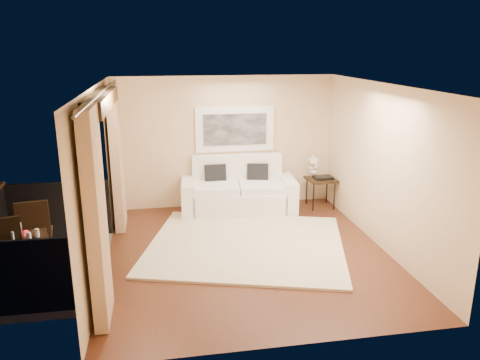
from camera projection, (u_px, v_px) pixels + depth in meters
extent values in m
plane|color=#542A18|center=(248.00, 253.00, 7.66)|extent=(5.00, 5.00, 0.00)
plane|color=white|center=(248.00, 86.00, 6.91)|extent=(5.00, 5.00, 0.00)
plane|color=beige|center=(225.00, 142.00, 9.65)|extent=(4.50, 0.00, 4.50)
plane|color=beige|center=(293.00, 235.00, 4.92)|extent=(4.50, 0.00, 4.50)
plane|color=beige|center=(383.00, 167.00, 7.65)|extent=(0.00, 5.00, 5.00)
plane|color=beige|center=(110.00, 153.00, 8.66)|extent=(0.00, 2.70, 2.70)
plane|color=beige|center=(80.00, 226.00, 5.16)|extent=(0.00, 2.70, 2.70)
plane|color=beige|center=(92.00, 99.00, 6.58)|extent=(0.00, 2.40, 2.40)
cube|color=black|center=(101.00, 101.00, 6.61)|extent=(0.28, 2.40, 0.22)
cube|color=#605B56|center=(46.00, 272.00, 7.15)|extent=(1.80, 2.60, 0.12)
cube|color=black|center=(58.00, 210.00, 8.20)|extent=(1.80, 0.06, 1.00)
cube|color=black|center=(18.00, 278.00, 5.80)|extent=(1.80, 0.06, 1.00)
cube|color=tan|center=(117.00, 158.00, 8.41)|extent=(0.16, 0.75, 2.62)
cube|color=tan|center=(96.00, 219.00, 5.47)|extent=(0.16, 0.75, 2.62)
cylinder|color=#4C473F|center=(101.00, 93.00, 6.58)|extent=(0.04, 4.80, 0.04)
cube|color=white|center=(235.00, 129.00, 9.58)|extent=(1.62, 0.05, 0.92)
cube|color=black|center=(235.00, 129.00, 9.54)|extent=(1.30, 0.02, 0.64)
cube|color=beige|center=(246.00, 244.00, 7.93)|extent=(3.89, 3.61, 0.04)
cube|color=white|center=(239.00, 200.00, 9.54)|extent=(1.93, 1.13, 0.46)
cube|color=white|center=(237.00, 175.00, 9.78)|extent=(1.87, 0.39, 0.89)
cube|color=white|center=(189.00, 197.00, 9.42)|extent=(0.34, 1.00, 0.68)
cube|color=white|center=(288.00, 194.00, 9.60)|extent=(0.34, 1.00, 0.68)
cube|color=white|center=(217.00, 187.00, 9.38)|extent=(0.94, 0.94, 0.15)
cube|color=white|center=(261.00, 186.00, 9.46)|extent=(0.94, 0.94, 0.15)
cube|color=black|center=(215.00, 175.00, 9.57)|extent=(0.44, 0.20, 0.45)
cube|color=black|center=(258.00, 174.00, 9.65)|extent=(0.47, 0.28, 0.45)
cube|color=black|center=(321.00, 180.00, 9.70)|extent=(0.61, 0.61, 0.04)
cylinder|color=black|center=(313.00, 197.00, 9.54)|extent=(0.03, 0.03, 0.57)
cylinder|color=black|center=(334.00, 196.00, 9.61)|extent=(0.03, 0.03, 0.57)
cylinder|color=black|center=(307.00, 191.00, 9.96)|extent=(0.03, 0.03, 0.57)
cylinder|color=black|center=(327.00, 190.00, 10.04)|extent=(0.03, 0.03, 0.57)
cube|color=black|center=(323.00, 177.00, 9.69)|extent=(0.39, 0.30, 0.05)
imported|color=white|center=(314.00, 166.00, 9.78)|extent=(0.24, 0.16, 0.45)
cube|color=black|center=(23.00, 240.00, 6.39)|extent=(0.75, 0.75, 0.05)
cylinder|color=black|center=(1.00, 275.00, 6.21)|extent=(0.04, 0.04, 0.68)
cylinder|color=black|center=(41.00, 272.00, 6.29)|extent=(0.04, 0.04, 0.68)
cylinder|color=black|center=(12.00, 258.00, 6.69)|extent=(0.04, 0.04, 0.68)
cylinder|color=black|center=(50.00, 256.00, 6.77)|extent=(0.04, 0.04, 0.68)
cube|color=black|center=(36.00, 234.00, 7.16)|extent=(0.54, 0.54, 0.06)
cube|color=black|center=(33.00, 221.00, 6.89)|extent=(0.47, 0.13, 0.61)
cylinder|color=black|center=(51.00, 243.00, 7.46)|extent=(0.03, 0.03, 0.48)
cylinder|color=black|center=(26.00, 246.00, 7.34)|extent=(0.03, 0.03, 0.48)
cylinder|color=black|center=(51.00, 252.00, 7.12)|extent=(0.03, 0.03, 0.48)
cylinder|color=black|center=(24.00, 256.00, 7.00)|extent=(0.03, 0.03, 0.48)
cube|color=black|center=(7.00, 266.00, 6.10)|extent=(0.60, 0.60, 0.06)
cube|color=black|center=(3.00, 240.00, 6.21)|extent=(0.46, 0.21, 0.61)
cylinder|color=black|center=(27.00, 287.00, 6.11)|extent=(0.03, 0.03, 0.48)
cylinder|color=black|center=(24.00, 275.00, 6.43)|extent=(0.03, 0.03, 0.48)
cylinder|color=white|center=(15.00, 229.00, 6.45)|extent=(0.18, 0.18, 0.20)
cylinder|color=red|center=(26.00, 233.00, 6.49)|extent=(0.06, 0.06, 0.07)
cylinder|color=white|center=(13.00, 238.00, 6.17)|extent=(0.04, 0.04, 0.18)
cylinder|color=white|center=(29.00, 237.00, 6.30)|extent=(0.06, 0.06, 0.12)
cylinder|color=silver|center=(37.00, 233.00, 6.42)|extent=(0.06, 0.06, 0.12)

